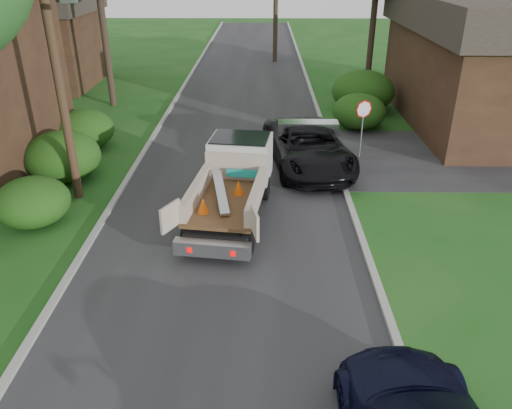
{
  "coord_description": "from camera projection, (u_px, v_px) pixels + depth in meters",
  "views": [
    {
      "loc": [
        1.08,
        -11.0,
        7.79
      ],
      "look_at": [
        0.89,
        2.06,
        1.2
      ],
      "focal_mm": 35.0,
      "sensor_mm": 36.0,
      "label": 1
    }
  ],
  "objects": [
    {
      "name": "black_pickup",
      "position": [
        308.0,
        146.0,
        20.02
      ],
      "size": [
        3.78,
        6.54,
        1.72
      ],
      "primitive_type": "imported",
      "rotation": [
        0.0,
        0.0,
        0.16
      ],
      "color": "black",
      "rests_on": "ground"
    },
    {
      "name": "flatbed_truck",
      "position": [
        235.0,
        176.0,
        16.58
      ],
      "size": [
        3.1,
        5.99,
        2.17
      ],
      "rotation": [
        0.0,
        0.0,
        -0.13
      ],
      "color": "black",
      "rests_on": "ground"
    },
    {
      "name": "hedge_right_b",
      "position": [
        363.0,
        91.0,
        27.04
      ],
      "size": [
        3.38,
        3.38,
        2.21
      ],
      "primitive_type": "ellipsoid",
      "color": "#10400E",
      "rests_on": "ground"
    },
    {
      "name": "house_right",
      "position": [
        508.0,
        60.0,
        24.25
      ],
      "size": [
        9.72,
        12.96,
        6.2
      ],
      "rotation": [
        0.0,
        0.0,
        1.57
      ],
      "color": "#382117",
      "rests_on": "ground"
    },
    {
      "name": "stop_sign",
      "position": [
        363.0,
        117.0,
        20.51
      ],
      "size": [
        0.71,
        0.32,
        2.48
      ],
      "color": "slate",
      "rests_on": "ground"
    },
    {
      "name": "hedge_left_c",
      "position": [
        84.0,
        129.0,
        21.97
      ],
      "size": [
        2.6,
        2.6,
        1.7
      ],
      "primitive_type": "ellipsoid",
      "color": "#10400E",
      "rests_on": "ground"
    },
    {
      "name": "curb_left",
      "position": [
        147.0,
        147.0,
        22.29
      ],
      "size": [
        0.2,
        90.0,
        0.12
      ],
      "primitive_type": "cube",
      "color": "#9E9E99",
      "rests_on": "ground"
    },
    {
      "name": "hedge_left_a",
      "position": [
        32.0,
        202.0,
        15.75
      ],
      "size": [
        2.34,
        2.34,
        1.53
      ],
      "primitive_type": "ellipsoid",
      "color": "#10400E",
      "rests_on": "ground"
    },
    {
      "name": "utility_pole",
      "position": [
        53.0,
        47.0,
        15.52
      ],
      "size": [
        2.42,
        1.25,
        10.0
      ],
      "color": "#382619",
      "rests_on": "ground"
    },
    {
      "name": "curb_right",
      "position": [
        331.0,
        148.0,
        22.19
      ],
      "size": [
        0.2,
        90.0,
        0.12
      ],
      "primitive_type": "cube",
      "color": "#9E9E99",
      "rests_on": "ground"
    },
    {
      "name": "hedge_left_b",
      "position": [
        62.0,
        157.0,
        18.8
      ],
      "size": [
        2.86,
        2.86,
        1.87
      ],
      "primitive_type": "ellipsoid",
      "color": "#10400E",
      "rests_on": "ground"
    },
    {
      "name": "ground",
      "position": [
        222.0,
        279.0,
        13.34
      ],
      "size": [
        120.0,
        120.0,
        0.0
      ],
      "primitive_type": "plane",
      "color": "#194E16",
      "rests_on": "ground"
    },
    {
      "name": "road",
      "position": [
        239.0,
        148.0,
        22.26
      ],
      "size": [
        8.0,
        90.0,
        0.02
      ],
      "primitive_type": "cube",
      "color": "#28282B",
      "rests_on": "ground"
    },
    {
      "name": "hedge_right_a",
      "position": [
        359.0,
        111.0,
        24.49
      ],
      "size": [
        2.6,
        2.6,
        1.7
      ],
      "primitive_type": "ellipsoid",
      "color": "#10400E",
      "rests_on": "ground"
    },
    {
      "name": "house_left_far",
      "position": [
        35.0,
        36.0,
        31.77
      ],
      "size": [
        7.56,
        7.56,
        6.0
      ],
      "color": "#382117",
      "rests_on": "ground"
    }
  ]
}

